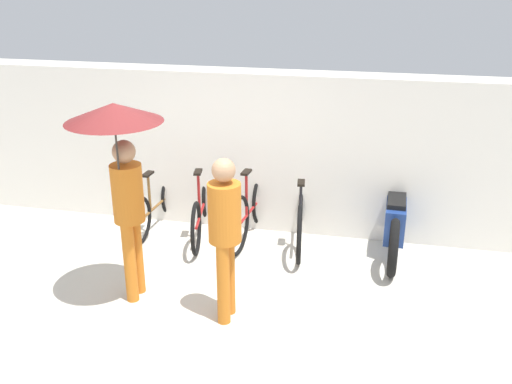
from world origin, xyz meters
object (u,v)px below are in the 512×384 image
Objects in this scene: parked_bicycle_1 at (202,209)px; motorcycle at (395,221)px; pedestrian_center at (225,228)px; pedestrian_leading at (120,153)px; parked_bicycle_0 at (156,204)px; parked_bicycle_2 at (251,209)px; parked_bicycle_3 at (300,215)px.

motorcycle is at bearing -98.76° from parked_bicycle_1.
pedestrian_center is at bearing 140.20° from motorcycle.
pedestrian_leading is 3.49m from motorcycle.
parked_bicycle_0 is 1.30m from parked_bicycle_2.
parked_bicycle_2 is 2.34m from pedestrian_leading.
pedestrian_center is (-0.48, -1.86, 0.62)m from parked_bicycle_3.
parked_bicycle_0 is 0.78× the size of pedestrian_leading.
parked_bicycle_1 is (0.65, -0.04, 0.01)m from parked_bicycle_0.
pedestrian_leading is at bearing 131.71° from parked_bicycle_3.
parked_bicycle_1 is at bearing -63.51° from pedestrian_center.
motorcycle is (2.72, 1.78, -1.26)m from pedestrian_leading.
parked_bicycle_3 is (1.30, 0.05, 0.02)m from parked_bicycle_1.
motorcycle is at bearing -129.47° from pedestrian_center.
pedestrian_center is (0.17, -1.86, 0.61)m from parked_bicycle_2.
pedestrian_leading is (-0.89, -1.76, 1.26)m from parked_bicycle_2.
parked_bicycle_2 reaches higher than parked_bicycle_1.
pedestrian_center is (0.82, -1.81, 0.64)m from parked_bicycle_1.
parked_bicycle_2 is (0.65, 0.05, 0.04)m from parked_bicycle_1.
pedestrian_center is (1.07, -0.10, -0.65)m from pedestrian_leading.
parked_bicycle_2 is at bearing 82.86° from parked_bicycle_3.
parked_bicycle_3 is 2.02m from pedestrian_center.
parked_bicycle_1 is 0.89× the size of motorcycle.
parked_bicycle_0 is at bearing 75.85° from parked_bicycle_1.
parked_bicycle_3 is 2.66m from pedestrian_leading.
pedestrian_leading is at bearing -3.24° from pedestrian_center.
parked_bicycle_3 reaches higher than parked_bicycle_1.
pedestrian_leading reaches higher than pedestrian_center.
parked_bicycle_0 is 1.95m from parked_bicycle_3.
parked_bicycle_0 is 2.22m from pedestrian_leading.
parked_bicycle_1 is 0.81× the size of pedestrian_leading.
parked_bicycle_1 is at bearing 99.21° from parked_bicycle_2.
parked_bicycle_2 is 1.96m from pedestrian_center.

